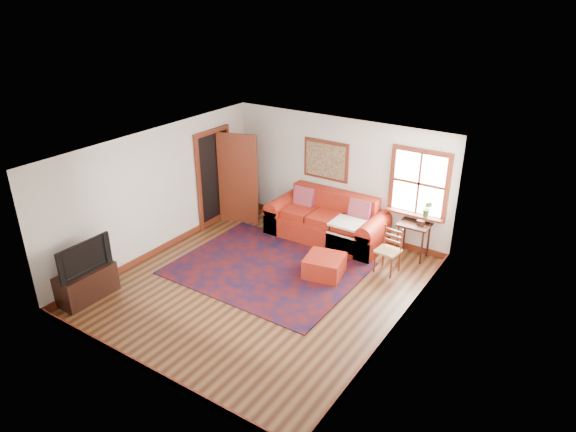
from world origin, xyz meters
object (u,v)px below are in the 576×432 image
Objects in this scene: red_leather_sofa at (328,224)px; ladder_back_chair at (390,248)px; media_cabinet at (87,284)px; side_table at (414,229)px; red_ottoman at (324,266)px.

ladder_back_chair is (1.63, -0.56, 0.14)m from red_leather_sofa.
media_cabinet is at bearing -118.43° from red_leather_sofa.
media_cabinet is at bearing -132.56° from side_table.
ladder_back_chair is 0.88× the size of media_cabinet.
red_leather_sofa reaches higher than side_table.
red_leather_sofa is 3.50× the size of side_table.
side_table is at bearing 77.36° from ladder_back_chair.
side_table is (1.80, 0.21, 0.27)m from red_leather_sofa.
red_ottoman is (0.71, -1.37, -0.13)m from red_leather_sofa.
ladder_back_chair is at bearing -102.64° from side_table.
ladder_back_chair is at bearing 30.01° from red_ottoman.
side_table is 6.07m from media_cabinet.
red_leather_sofa is at bearing -173.32° from side_table.
red_ottoman is at bearing -138.32° from ladder_back_chair.
red_ottoman is at bearing -124.52° from side_table.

